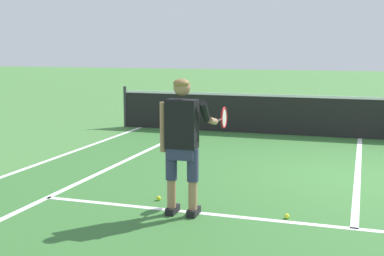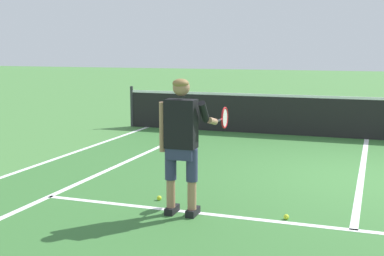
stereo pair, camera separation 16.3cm
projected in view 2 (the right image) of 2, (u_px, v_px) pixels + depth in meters
name	position (u px, v px, depth m)	size (l,w,h in m)	color
ground_plane	(361.00, 178.00, 8.45)	(80.00, 80.00, 0.00)	#477F3D
court_inner_surface	(359.00, 195.00, 7.46)	(10.98, 10.15, 0.00)	#387033
line_service	(354.00, 230.00, 6.03)	(8.23, 0.10, 0.01)	white
line_centre_service	(362.00, 170.00, 9.01)	(0.10, 6.40, 0.01)	white
line_singles_left	(103.00, 172.00, 8.82)	(0.10, 9.75, 0.01)	white
line_doubles_left	(34.00, 166.00, 9.27)	(0.10, 9.75, 0.01)	white
tennis_net	(368.00, 118.00, 11.92)	(11.96, 0.08, 1.07)	#333338
tennis_player	(182.00, 137.00, 6.46)	(0.63, 1.12, 1.71)	black
tennis_ball_near_feet	(286.00, 217.00, 6.41)	(0.07, 0.07, 0.07)	#CCE02D
tennis_ball_by_baseline	(159.00, 198.00, 7.22)	(0.07, 0.07, 0.07)	#CCE02D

